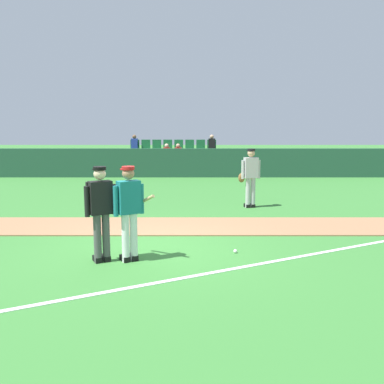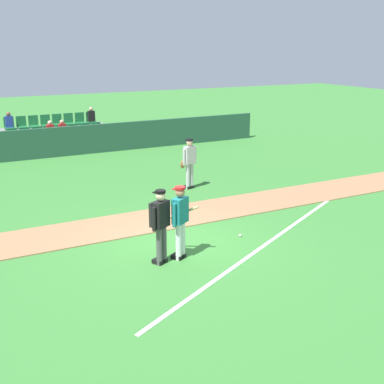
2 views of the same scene
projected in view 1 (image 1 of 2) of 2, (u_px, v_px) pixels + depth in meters
The scene contains 9 objects.
ground_plane at pixel (145, 250), 8.91m from camera, with size 80.00×80.00×0.00m, color #387A33.
infield_dirt_path at pixel (153, 226), 10.85m from camera, with size 28.00×1.85×0.03m, color #9E704C.
foul_line_chalk at pixel (300, 257), 8.42m from camera, with size 12.00×0.10×0.01m, color white.
dugout_fence at pixel (171, 163), 20.32m from camera, with size 20.00×0.16×1.33m, color #234C38.
stadium_bleachers at pixel (173, 163), 21.78m from camera, with size 5.00×2.10×1.90m.
batter_teal_jersey at pixel (129, 210), 8.03m from camera, with size 0.74×0.70×1.76m.
umpire_home_plate at pixel (100, 208), 7.99m from camera, with size 0.54×0.45×1.76m.
runner_grey_jersey at pixel (250, 176), 13.11m from camera, with size 0.67×0.37×1.76m.
baseball at pixel (235, 251), 8.67m from camera, with size 0.07×0.07×0.07m, color white.
Camera 1 is at (0.94, -8.62, 2.55)m, focal length 41.41 mm.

